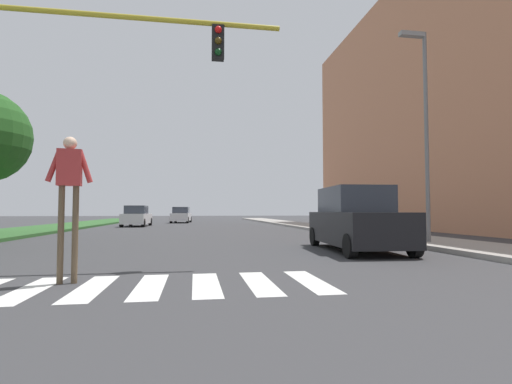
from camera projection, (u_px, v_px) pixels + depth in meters
The scene contains 9 objects.
ground_plane at pixel (184, 228), 27.26m from camera, with size 140.00×140.00×0.00m, color #38383A.
crosswalk at pixel (150, 286), 6.22m from camera, with size 5.85×2.20×0.01m.
median_strip at pixel (39, 229), 23.89m from camera, with size 4.27×64.00×0.15m, color #2D5B28.
sidewalk_right at pixel (320, 227), 26.77m from camera, with size 3.00×64.00×0.15m, color #9E9991.
street_lamp_right at pixel (424, 116), 13.67m from camera, with size 1.02×0.24×7.50m.
pedestrian_performer at pixel (69, 185), 6.52m from camera, with size 0.75×0.30×2.49m.
suv_crossing at pixel (356, 220), 11.89m from camera, with size 2.23×4.71×1.97m.
sedan_midblock at pixel (137, 217), 30.40m from camera, with size 1.96×4.41×1.64m.
sedan_distant at pixel (181, 215), 39.80m from camera, with size 2.12×4.69×1.63m.
Camera 1 is at (0.70, 2.19, 1.22)m, focal length 26.93 mm.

